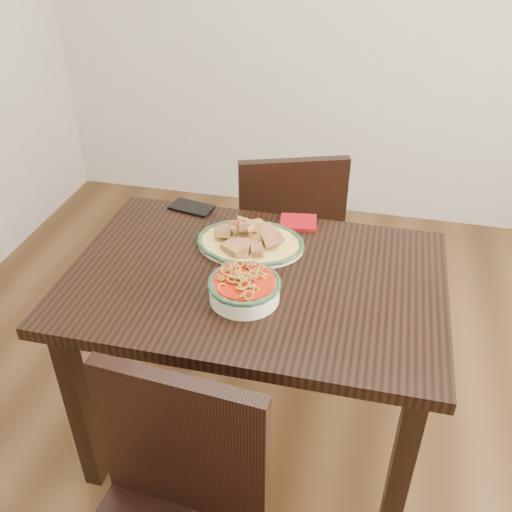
% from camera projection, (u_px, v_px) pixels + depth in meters
% --- Properties ---
extents(floor, '(3.50, 3.50, 0.00)m').
position_uv_depth(floor, '(293.00, 431.00, 2.18)').
color(floor, '#3E2613').
rests_on(floor, ground).
extents(dining_table, '(1.15, 0.77, 0.75)m').
position_uv_depth(dining_table, '(255.00, 302.00, 1.81)').
color(dining_table, black).
rests_on(dining_table, ground).
extents(chair_far, '(0.54, 0.54, 0.89)m').
position_uv_depth(chair_far, '(287.00, 234.00, 2.42)').
color(chair_far, black).
rests_on(chair_far, ground).
extents(fish_plate, '(0.35, 0.27, 0.11)m').
position_uv_depth(fish_plate, '(250.00, 234.00, 1.86)').
color(fish_plate, silver).
rests_on(fish_plate, dining_table).
extents(noodle_bowl, '(0.21, 0.21, 0.08)m').
position_uv_depth(noodle_bowl, '(244.00, 286.00, 1.63)').
color(noodle_bowl, white).
rests_on(noodle_bowl, dining_table).
extents(smartphone, '(0.17, 0.11, 0.01)m').
position_uv_depth(smartphone, '(192.00, 207.00, 2.08)').
color(smartphone, black).
rests_on(smartphone, dining_table).
extents(napkin, '(0.14, 0.12, 0.01)m').
position_uv_depth(napkin, '(299.00, 222.00, 2.00)').
color(napkin, maroon).
rests_on(napkin, dining_table).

